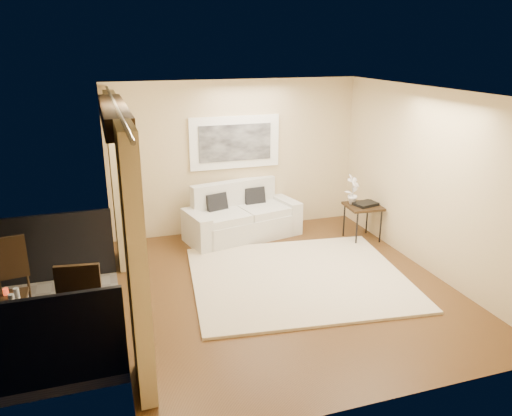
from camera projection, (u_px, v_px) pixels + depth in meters
floor at (285, 287)px, 7.05m from camera, size 5.00×5.00×0.00m
room_shell at (114, 114)px, 5.63m from camera, size 5.00×6.40×5.00m
balcony at (31, 313)px, 6.03m from camera, size 1.81×2.60×1.17m
curtains at (124, 213)px, 6.01m from camera, size 0.16×4.80×2.64m
artwork at (235, 142)px, 8.76m from camera, size 1.62×0.07×0.92m
rug at (298, 278)px, 7.29m from camera, size 3.36×3.01×0.04m
sofa at (241, 218)px, 8.82m from camera, size 2.12×1.24×0.95m
side_table at (363, 208)px, 8.61m from camera, size 0.62×0.62×0.63m
tray at (366, 204)px, 8.57m from camera, size 0.43×0.36×0.05m
orchid at (353, 189)px, 8.57m from camera, size 0.33×0.30×0.53m
balcony_chair_far at (10, 265)px, 6.39m from camera, size 0.49×0.49×0.99m
balcony_chair_near at (79, 308)px, 5.26m from camera, size 0.53×0.53×1.08m
candle at (6, 292)px, 5.43m from camera, size 0.06×0.06×0.07m
glass_a at (12, 299)px, 5.22m from camera, size 0.06×0.06×0.12m
glass_b at (17, 293)px, 5.34m from camera, size 0.06×0.06×0.12m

